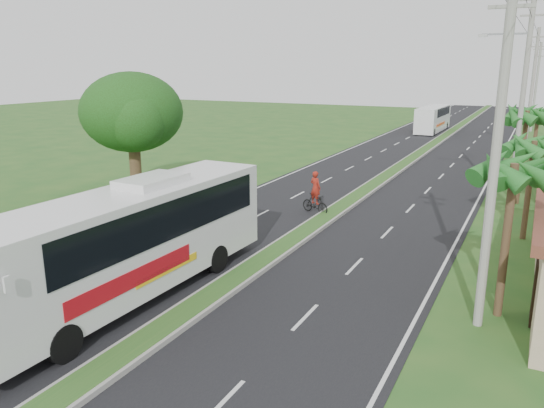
% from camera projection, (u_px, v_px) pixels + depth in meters
% --- Properties ---
extents(ground, '(180.00, 180.00, 0.00)m').
position_uv_depth(ground, '(214.00, 297.00, 18.57)').
color(ground, '#24551F').
rests_on(ground, ground).
extents(road_asphalt, '(14.00, 160.00, 0.02)m').
position_uv_depth(road_asphalt, '(375.00, 185.00, 35.83)').
color(road_asphalt, black).
rests_on(road_asphalt, ground).
extents(median_strip, '(1.20, 160.00, 0.18)m').
position_uv_depth(median_strip, '(375.00, 184.00, 35.81)').
color(median_strip, gray).
rests_on(median_strip, ground).
extents(lane_edge_left, '(0.12, 160.00, 0.01)m').
position_uv_depth(lane_edge_left, '(286.00, 176.00, 38.76)').
color(lane_edge_left, silver).
rests_on(lane_edge_left, ground).
extents(lane_edge_right, '(0.12, 160.00, 0.01)m').
position_uv_depth(lane_edge_right, '(480.00, 196.00, 32.91)').
color(lane_edge_right, silver).
rests_on(lane_edge_right, ground).
extents(palm_verge_a, '(2.40, 2.40, 5.45)m').
position_uv_depth(palm_verge_a, '(514.00, 172.00, 16.03)').
color(palm_verge_a, '#473321').
rests_on(palm_verge_a, ground).
extents(palm_verge_b, '(2.40, 2.40, 5.05)m').
position_uv_depth(palm_verge_b, '(534.00, 146.00, 23.72)').
color(palm_verge_b, '#473321').
rests_on(palm_verge_b, ground).
extents(palm_verge_c, '(2.40, 2.40, 5.85)m').
position_uv_depth(palm_verge_c, '(527.00, 116.00, 29.83)').
color(palm_verge_c, '#473321').
rests_on(palm_verge_c, ground).
extents(palm_verge_d, '(2.40, 2.40, 5.25)m').
position_uv_depth(palm_verge_d, '(538.00, 114.00, 37.52)').
color(palm_verge_d, '#473321').
rests_on(palm_verge_d, ground).
extents(shade_tree, '(6.30, 6.00, 7.54)m').
position_uv_depth(shade_tree, '(131.00, 115.00, 31.23)').
color(shade_tree, '#473321').
rests_on(shade_tree, ground).
extents(utility_pole_a, '(1.60, 0.28, 11.00)m').
position_uv_depth(utility_pole_a, '(497.00, 144.00, 15.15)').
color(utility_pole_a, gray).
rests_on(utility_pole_a, ground).
extents(utility_pole_b, '(3.20, 0.28, 12.00)m').
position_uv_depth(utility_pole_b, '(522.00, 96.00, 28.82)').
color(utility_pole_b, gray).
rests_on(utility_pole_b, ground).
extents(utility_pole_c, '(1.60, 0.28, 11.00)m').
position_uv_depth(utility_pole_c, '(532.00, 91.00, 46.22)').
color(utility_pole_c, gray).
rests_on(utility_pole_c, ground).
extents(utility_pole_d, '(1.60, 0.28, 10.50)m').
position_uv_depth(utility_pole_d, '(536.00, 86.00, 63.54)').
color(utility_pole_d, gray).
rests_on(utility_pole_d, ground).
extents(coach_bus_main, '(3.00, 12.72, 4.09)m').
position_uv_depth(coach_bus_main, '(131.00, 236.00, 17.98)').
color(coach_bus_main, silver).
rests_on(coach_bus_main, ground).
extents(coach_bus_far, '(2.44, 10.38, 3.01)m').
position_uv_depth(coach_bus_far, '(433.00, 117.00, 64.50)').
color(coach_bus_far, white).
rests_on(coach_bus_far, ground).
extents(motorcyclist, '(1.86, 1.07, 2.36)m').
position_uv_depth(motorcyclist, '(315.00, 198.00, 28.81)').
color(motorcyclist, black).
rests_on(motorcyclist, ground).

